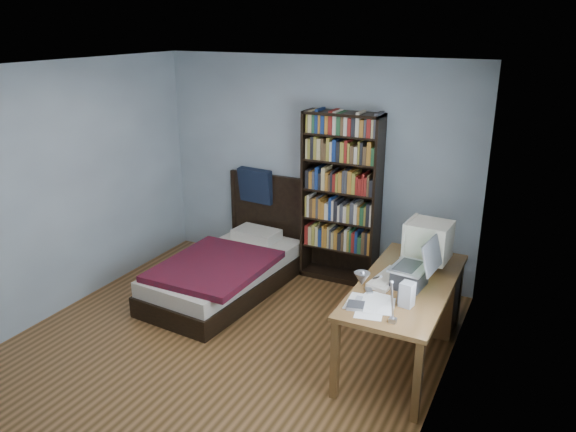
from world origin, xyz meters
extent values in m
plane|color=#4F3517|center=(0.00, 0.00, 0.00)|extent=(4.20, 4.20, 0.00)
plane|color=white|center=(0.00, 0.00, 2.50)|extent=(4.20, 4.20, 0.00)
cube|color=gray|center=(0.00, 2.10, 1.25)|extent=(3.80, 0.04, 2.50)
cube|color=gray|center=(-1.90, 0.00, 1.25)|extent=(0.04, 4.20, 2.50)
cube|color=gray|center=(1.90, 0.00, 1.25)|extent=(0.04, 4.20, 2.50)
cube|color=white|center=(1.89, -0.15, 1.45)|extent=(0.01, 1.14, 1.14)
cube|color=white|center=(1.88, -0.15, 1.45)|extent=(0.01, 1.00, 1.00)
cube|color=brown|center=(1.50, 0.66, 0.71)|extent=(0.75, 1.69, 0.04)
cube|color=brown|center=(1.18, -0.14, 0.34)|extent=(0.06, 0.06, 0.69)
cube|color=brown|center=(1.83, -0.14, 0.34)|extent=(0.06, 0.06, 0.69)
cube|color=brown|center=(1.18, 1.46, 0.34)|extent=(0.06, 0.06, 0.69)
cube|color=brown|center=(1.83, 1.46, 0.34)|extent=(0.06, 0.06, 0.69)
cube|color=brown|center=(1.50, 1.29, 0.34)|extent=(0.69, 0.40, 0.68)
cube|color=beige|center=(1.56, 1.08, 0.74)|extent=(0.25, 0.21, 0.03)
cylinder|color=beige|center=(1.56, 1.08, 0.78)|extent=(0.09, 0.09, 0.05)
cube|color=beige|center=(1.58, 1.08, 0.98)|extent=(0.38, 0.36, 0.34)
cube|color=beige|center=(1.40, 1.08, 0.98)|extent=(0.05, 0.36, 0.36)
cube|color=#3995CD|center=(1.39, 1.08, 0.98)|extent=(0.02, 0.27, 0.23)
cube|color=#2D2D30|center=(1.54, 0.61, 0.81)|extent=(0.27, 0.31, 0.16)
cube|color=#B8B8BD|center=(1.54, 0.61, 0.90)|extent=(0.31, 0.39, 0.02)
cube|color=#2D2D30|center=(1.52, 0.61, 0.92)|extent=(0.20, 0.30, 0.00)
cube|color=#B8B8BD|center=(1.71, 0.61, 1.04)|extent=(0.12, 0.37, 0.26)
cube|color=#0CBF26|center=(1.70, 0.61, 1.04)|extent=(0.09, 0.30, 0.20)
cube|color=#99999E|center=(1.59, -0.04, 0.75)|extent=(0.05, 0.05, 0.04)
cylinder|color=#99999E|center=(1.59, -0.10, 0.94)|extent=(0.02, 0.13, 0.35)
cylinder|color=#99999E|center=(1.53, -0.29, 1.19)|extent=(0.15, 0.29, 0.18)
cone|color=#99999E|center=(1.46, -0.43, 1.23)|extent=(0.11, 0.11, 0.09)
cube|color=beige|center=(1.35, 0.63, 0.75)|extent=(0.25, 0.49, 0.05)
cube|color=#98989B|center=(1.61, 0.26, 0.83)|extent=(0.12, 0.12, 0.20)
cylinder|color=#063116|center=(1.39, 0.93, 0.78)|extent=(0.06, 0.06, 0.11)
ellipsoid|color=silver|center=(1.50, 0.94, 0.75)|extent=(0.06, 0.10, 0.03)
cube|color=#B8B8BD|center=(1.27, 0.35, 0.74)|extent=(0.10, 0.12, 0.02)
cube|color=#98989B|center=(1.25, 0.17, 0.74)|extent=(0.06, 0.10, 0.02)
cube|color=#98989B|center=(1.27, 0.05, 0.74)|extent=(0.16, 0.16, 0.03)
cube|color=black|center=(-0.02, 1.94, 0.97)|extent=(0.03, 0.30, 1.93)
cube|color=black|center=(0.82, 1.94, 0.97)|extent=(0.03, 0.30, 1.93)
cube|color=black|center=(0.40, 1.94, 1.92)|extent=(0.87, 0.30, 0.03)
cube|color=black|center=(0.40, 1.94, 0.03)|extent=(0.87, 0.30, 0.06)
cube|color=black|center=(0.40, 2.08, 0.97)|extent=(0.87, 0.02, 1.93)
cube|color=olive|center=(0.40, 1.92, 1.00)|extent=(0.79, 0.22, 1.73)
cube|color=black|center=(-0.59, 1.05, 0.11)|extent=(1.12, 2.00, 0.22)
cube|color=beige|center=(-0.59, 1.05, 0.30)|extent=(1.07, 1.93, 0.16)
cube|color=maroon|center=(-0.56, 0.81, 0.41)|extent=(1.04, 1.26, 0.07)
cube|color=beige|center=(-0.59, 1.76, 0.43)|extent=(0.56, 0.38, 0.12)
cube|color=black|center=(-0.59, 2.06, 0.55)|extent=(1.02, 0.05, 1.10)
cylinder|color=black|center=(-1.07, 2.04, 0.55)|extent=(0.06, 0.06, 1.10)
cylinder|color=black|center=(-0.11, 2.04, 0.55)|extent=(0.06, 0.06, 1.10)
cube|color=black|center=(-0.74, 2.03, 0.95)|extent=(0.46, 0.20, 0.43)
camera|label=1|loc=(2.52, -3.68, 2.85)|focal=35.00mm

